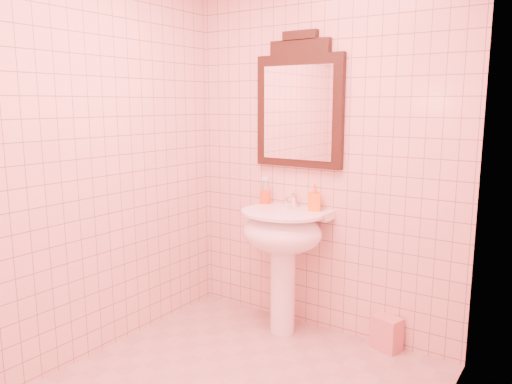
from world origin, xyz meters
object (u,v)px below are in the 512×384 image
Objects in this scene: soap_dispenser at (315,198)px; towel at (387,333)px; toothbrush_cup at (265,197)px; mirror at (299,105)px; pedestal_sink at (283,240)px.

towel is at bearing -19.19° from soap_dispenser.
soap_dispenser is at bearing -1.78° from toothbrush_cup.
mirror is at bearing 136.96° from soap_dispenser.
soap_dispenser is (0.16, 0.14, 0.29)m from pedestal_sink.
toothbrush_cup is at bearing -178.96° from towel.
mirror is 5.03× the size of soap_dispenser.
soap_dispenser is 0.99m from towel.
mirror reaches higher than towel.
mirror is 5.21× the size of toothbrush_cup.
mirror reaches higher than soap_dispenser.
mirror reaches higher than toothbrush_cup.
mirror is at bearing 90.00° from pedestal_sink.
soap_dispenser reaches higher than pedestal_sink.
soap_dispenser reaches higher than towel.
toothbrush_cup reaches higher than towel.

